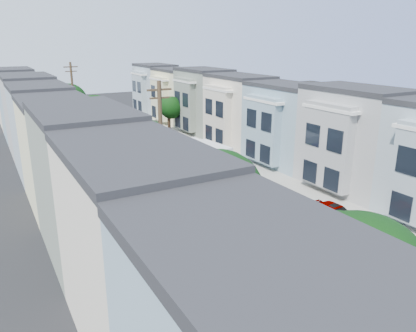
# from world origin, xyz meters

# --- Properties ---
(ground) EXTENTS (160.00, 160.00, 0.00)m
(ground) POSITION_xyz_m (0.00, 0.00, 0.00)
(ground) COLOR black
(ground) RESTS_ON ground
(road_slab) EXTENTS (12.00, 70.00, 0.02)m
(road_slab) POSITION_xyz_m (0.00, 15.00, 0.01)
(road_slab) COLOR black
(road_slab) RESTS_ON ground
(curb_left) EXTENTS (0.30, 70.00, 0.15)m
(curb_left) POSITION_xyz_m (-6.05, 15.00, 0.07)
(curb_left) COLOR gray
(curb_left) RESTS_ON ground
(curb_right) EXTENTS (0.30, 70.00, 0.15)m
(curb_right) POSITION_xyz_m (6.05, 15.00, 0.07)
(curb_right) COLOR gray
(curb_right) RESTS_ON ground
(sidewalk_left) EXTENTS (2.60, 70.00, 0.15)m
(sidewalk_left) POSITION_xyz_m (-7.35, 15.00, 0.07)
(sidewalk_left) COLOR gray
(sidewalk_left) RESTS_ON ground
(sidewalk_right) EXTENTS (2.60, 70.00, 0.15)m
(sidewalk_right) POSITION_xyz_m (7.35, 15.00, 0.07)
(sidewalk_right) COLOR gray
(sidewalk_right) RESTS_ON ground
(centerline) EXTENTS (0.12, 70.00, 0.01)m
(centerline) POSITION_xyz_m (0.00, 15.00, 0.00)
(centerline) COLOR gold
(centerline) RESTS_ON ground
(townhouse_row_left) EXTENTS (5.00, 70.00, 8.50)m
(townhouse_row_left) POSITION_xyz_m (-11.15, 15.00, 0.00)
(townhouse_row_left) COLOR #85A1B1
(townhouse_row_left) RESTS_ON ground
(townhouse_row_right) EXTENTS (5.00, 70.00, 8.50)m
(townhouse_row_right) POSITION_xyz_m (11.15, 15.00, 0.00)
(townhouse_row_right) COLOR #85A1B1
(townhouse_row_right) RESTS_ON ground
(tree_a) EXTENTS (4.70, 4.70, 7.34)m
(tree_a) POSITION_xyz_m (-6.30, -13.74, 4.97)
(tree_a) COLOR black
(tree_a) RESTS_ON ground
(tree_b) EXTENTS (4.70, 4.70, 7.39)m
(tree_b) POSITION_xyz_m (-6.30, -5.01, 5.02)
(tree_b) COLOR black
(tree_b) RESTS_ON ground
(tree_c) EXTENTS (4.70, 4.70, 7.21)m
(tree_c) POSITION_xyz_m (-6.30, 5.49, 4.84)
(tree_c) COLOR black
(tree_c) RESTS_ON ground
(tree_d) EXTENTS (4.70, 4.70, 7.40)m
(tree_d) POSITION_xyz_m (-6.30, 19.05, 5.02)
(tree_d) COLOR black
(tree_d) RESTS_ON ground
(tree_e) EXTENTS (4.70, 4.70, 7.44)m
(tree_e) POSITION_xyz_m (-6.30, 31.60, 5.06)
(tree_e) COLOR black
(tree_e) RESTS_ON ground
(tree_far_r) EXTENTS (3.10, 3.10, 5.18)m
(tree_far_r) POSITION_xyz_m (6.90, 29.84, 3.59)
(tree_far_r) COLOR black
(tree_far_r) RESTS_ON ground
(utility_pole_near) EXTENTS (1.60, 0.26, 10.00)m
(utility_pole_near) POSITION_xyz_m (-6.30, 2.00, 5.15)
(utility_pole_near) COLOR #42301E
(utility_pole_near) RESTS_ON ground
(utility_pole_far) EXTENTS (1.60, 0.26, 10.00)m
(utility_pole_far) POSITION_xyz_m (-6.30, 28.00, 5.15)
(utility_pole_far) COLOR #42301E
(utility_pole_far) RESTS_ON ground
(fedex_truck) EXTENTS (2.51, 6.53, 3.13)m
(fedex_truck) POSITION_xyz_m (1.99, 11.72, 1.75)
(fedex_truck) COLOR silver
(fedex_truck) RESTS_ON ground
(lead_sedan) EXTENTS (1.80, 4.28, 1.39)m
(lead_sedan) POSITION_xyz_m (1.84, 20.02, 0.70)
(lead_sedan) COLOR black
(lead_sedan) RESTS_ON ground
(parked_left_b) EXTENTS (1.87, 4.45, 1.42)m
(parked_left_b) POSITION_xyz_m (-4.90, -7.22, 0.71)
(parked_left_b) COLOR black
(parked_left_b) RESTS_ON ground
(parked_left_c) EXTENTS (1.46, 3.75, 1.23)m
(parked_left_c) POSITION_xyz_m (-4.90, -0.68, 0.62)
(parked_left_c) COLOR silver
(parked_left_c) RESTS_ON ground
(parked_left_d) EXTENTS (1.91, 4.28, 1.27)m
(parked_left_d) POSITION_xyz_m (-4.90, 10.22, 0.63)
(parked_left_d) COLOR maroon
(parked_left_d) RESTS_ON ground
(parked_right_b) EXTENTS (1.94, 4.44, 1.41)m
(parked_right_b) POSITION_xyz_m (4.90, -2.63, 0.70)
(parked_right_b) COLOR silver
(parked_right_b) RESTS_ON ground
(parked_right_c) EXTENTS (2.24, 4.84, 1.52)m
(parked_right_c) POSITION_xyz_m (4.90, 17.57, 0.76)
(parked_right_c) COLOR black
(parked_right_c) RESTS_ON ground
(parked_right_d) EXTENTS (2.66, 5.05, 1.36)m
(parked_right_d) POSITION_xyz_m (4.90, 28.44, 0.68)
(parked_right_d) COLOR black
(parked_right_d) RESTS_ON ground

